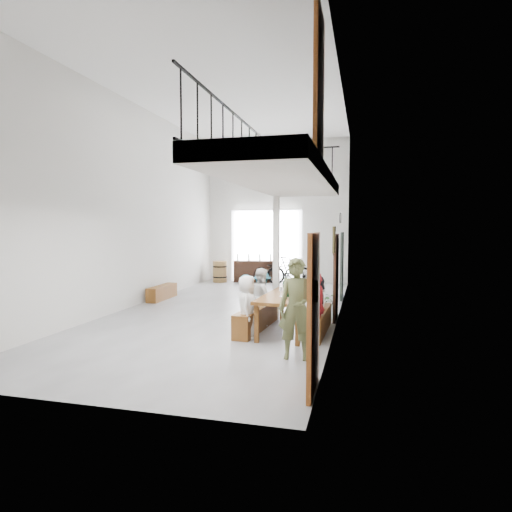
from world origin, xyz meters
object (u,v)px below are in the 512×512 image
(serving_counter, at_px, (254,271))
(bicycle_near, at_px, (277,271))
(tasting_table, at_px, (289,298))
(side_bench, at_px, (162,292))
(oak_barrel, at_px, (220,272))
(host_standing, at_px, (297,309))
(bench_inner, at_px, (257,318))

(serving_counter, bearing_deg, bicycle_near, -12.93)
(tasting_table, xyz_separation_m, side_bench, (-4.34, 2.97, -0.50))
(oak_barrel, distance_m, bicycle_near, 2.23)
(side_bench, bearing_deg, host_standing, -44.65)
(oak_barrel, height_order, serving_counter, serving_counter)
(bench_inner, relative_size, serving_counter, 1.33)
(side_bench, xyz_separation_m, host_standing, (4.78, -4.72, 0.63))
(side_bench, bearing_deg, bench_inner, -38.56)
(side_bench, relative_size, bicycle_near, 0.80)
(oak_barrel, height_order, bicycle_near, bicycle_near)
(bicycle_near, bearing_deg, host_standing, -175.06)
(tasting_table, height_order, oak_barrel, oak_barrel)
(bench_inner, xyz_separation_m, serving_counter, (-1.95, 7.39, 0.18))
(bench_inner, xyz_separation_m, host_standing, (1.13, -1.81, 0.59))
(side_bench, relative_size, host_standing, 0.88)
(bench_inner, relative_size, oak_barrel, 2.57)
(side_bench, height_order, host_standing, host_standing)
(bench_inner, bearing_deg, serving_counter, 108.97)
(tasting_table, height_order, bicycle_near, bicycle_near)
(oak_barrel, xyz_separation_m, serving_counter, (1.30, 0.33, 0.01))
(side_bench, bearing_deg, oak_barrel, 84.61)
(bench_inner, xyz_separation_m, side_bench, (-3.65, 2.91, -0.04))
(tasting_table, height_order, serving_counter, serving_counter)
(host_standing, xyz_separation_m, bicycle_near, (-2.17, 9.16, -0.35))
(host_standing, bearing_deg, side_bench, 131.07)
(side_bench, distance_m, host_standing, 6.74)
(host_standing, bearing_deg, bicycle_near, 99.07)
(bench_inner, distance_m, serving_counter, 7.65)
(bench_inner, distance_m, host_standing, 2.22)
(host_standing, bearing_deg, serving_counter, 104.23)
(serving_counter, height_order, host_standing, host_standing)
(bench_inner, bearing_deg, tasting_table, -1.02)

